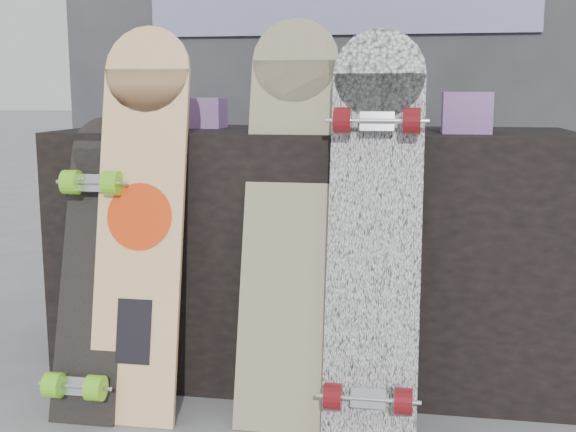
% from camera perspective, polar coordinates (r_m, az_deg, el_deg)
% --- Properties ---
extents(vendor_table, '(1.60, 0.60, 0.80)m').
position_cam_1_polar(vendor_table, '(2.38, 2.08, -2.86)').
color(vendor_table, black).
rests_on(vendor_table, ground).
extents(booth, '(2.40, 0.22, 2.20)m').
position_cam_1_polar(booth, '(3.17, 4.28, 13.08)').
color(booth, '#303034').
rests_on(booth, ground).
extents(merch_box_purple, '(0.18, 0.12, 0.10)m').
position_cam_1_polar(merch_box_purple, '(2.47, -7.18, 8.09)').
color(merch_box_purple, '#6D3F80').
rests_on(merch_box_purple, vendor_table).
extents(merch_box_small, '(0.14, 0.14, 0.12)m').
position_cam_1_polar(merch_box_small, '(2.21, 13.91, 7.94)').
color(merch_box_small, '#6D3F80').
rests_on(merch_box_small, vendor_table).
extents(merch_box_flat, '(0.22, 0.10, 0.06)m').
position_cam_1_polar(merch_box_flat, '(2.35, 4.04, 7.57)').
color(merch_box_flat, '#D1B78C').
rests_on(merch_box_flat, vendor_table).
extents(longboard_geisha, '(0.25, 0.27, 1.11)m').
position_cam_1_polar(longboard_geisha, '(2.09, -11.56, 0.38)').
color(longboard_geisha, beige).
rests_on(longboard_geisha, ground).
extents(longboard_celtic, '(0.25, 0.35, 1.13)m').
position_cam_1_polar(longboard_celtic, '(2.04, 0.05, 0.81)').
color(longboard_celtic, beige).
rests_on(longboard_celtic, ground).
extents(longboard_cascadia, '(0.25, 0.32, 1.09)m').
position_cam_1_polar(longboard_cascadia, '(1.92, 6.85, -0.96)').
color(longboard_cascadia, white).
rests_on(longboard_cascadia, ground).
extents(skateboard_dark, '(0.19, 0.33, 0.85)m').
position_cam_1_polar(skateboard_dark, '(2.14, -15.25, -3.70)').
color(skateboard_dark, black).
rests_on(skateboard_dark, ground).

